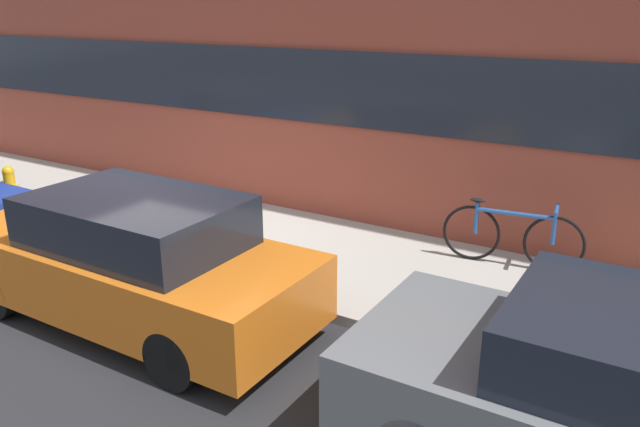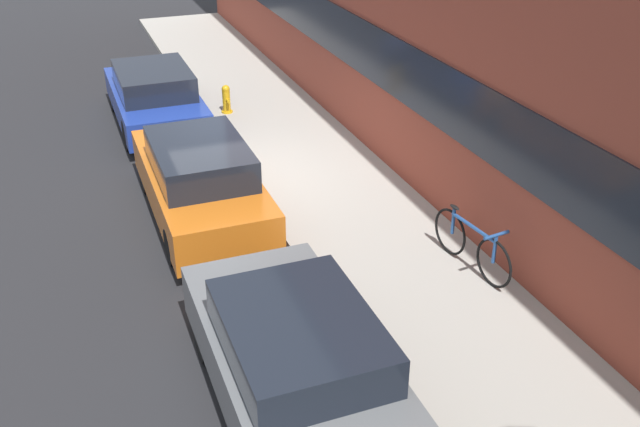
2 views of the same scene
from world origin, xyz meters
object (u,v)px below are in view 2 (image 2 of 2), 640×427
(parked_car_orange, at_px, (200,181))
(parked_car_blue, at_px, (155,96))
(fire_hydrant, at_px, (226,99))
(bicycle, at_px, (472,244))
(parked_car_grey, at_px, (296,361))

(parked_car_orange, bearing_deg, parked_car_blue, 0.00)
(fire_hydrant, bearing_deg, bicycle, 12.56)
(parked_car_blue, xyz_separation_m, bicycle, (8.01, 3.39, -0.14))
(parked_car_orange, distance_m, bicycle, 4.69)
(parked_car_grey, bearing_deg, fire_hydrant, -9.51)
(bicycle, bearing_deg, parked_car_orange, -141.07)
(parked_car_grey, distance_m, bicycle, 3.83)
(parked_car_orange, relative_size, fire_hydrant, 6.45)
(bicycle, bearing_deg, fire_hydrant, -174.77)
(parked_car_orange, xyz_separation_m, parked_car_grey, (5.02, 0.00, -0.00))
(fire_hydrant, bearing_deg, parked_car_grey, -9.51)
(fire_hydrant, relative_size, bicycle, 0.38)
(parked_car_blue, height_order, fire_hydrant, parked_car_blue)
(parked_car_orange, bearing_deg, fire_hydrant, -19.16)
(parked_car_blue, distance_m, fire_hydrant, 1.64)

